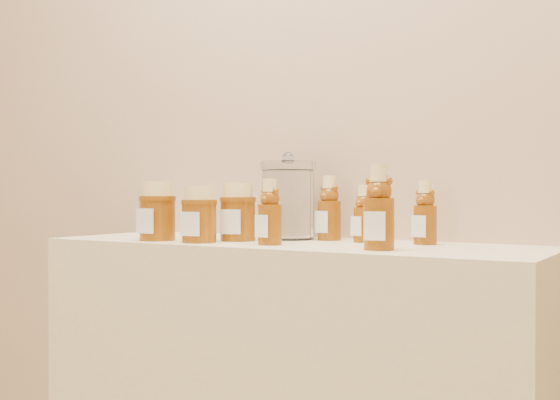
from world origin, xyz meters
The scene contains 10 objects.
wall_back centered at (0.00, 1.75, 1.35)m, with size 3.50×0.02×2.70m, color tan.
bear_bottle_back_left centered at (0.05, 1.66, 0.99)m, with size 0.06×0.06×0.18m, color #683208, non-canonical shape.
bear_bottle_back_mid centered at (0.15, 1.64, 0.98)m, with size 0.05×0.05×0.15m, color #683208, non-canonical shape.
bear_bottle_back_right centered at (0.30, 1.65, 0.98)m, with size 0.06×0.06×0.16m, color #683208, non-canonical shape.
bear_bottle_front_left centered at (0.01, 1.46, 0.98)m, with size 0.06×0.06×0.17m, color #683208, non-canonical shape.
bear_bottle_front_right centered at (0.27, 1.46, 1.00)m, with size 0.07×0.07×0.20m, color #683208, non-canonical shape.
honey_jar_left centered at (-0.31, 1.44, 0.97)m, with size 0.09×0.09×0.14m, color #683208, non-canonical shape.
honey_jar_back centered at (-0.13, 1.53, 0.97)m, with size 0.09×0.09×0.14m, color #683208, non-canonical shape.
honey_jar_front centered at (-0.17, 1.43, 0.97)m, with size 0.08×0.08×0.13m, color #683208, non-canonical shape.
glass_canister centered at (-0.05, 1.64, 1.01)m, with size 0.14×0.14×0.21m, color white, non-canonical shape.
Camera 1 is at (0.85, 0.13, 1.02)m, focal length 45.00 mm.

